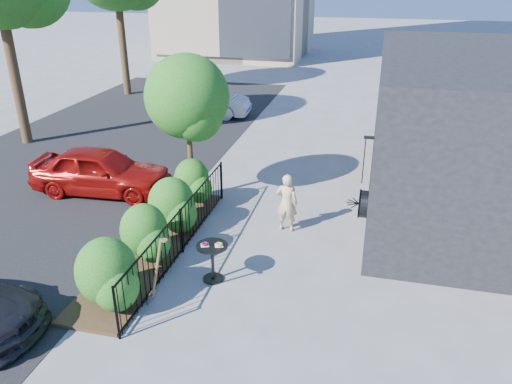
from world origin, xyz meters
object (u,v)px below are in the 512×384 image
(car_red, at_px, (100,171))
(car_silver, at_px, (204,101))
(patio_tree, at_px, (189,102))
(shovel, at_px, (156,275))
(woman, at_px, (287,203))
(cafe_table, at_px, (212,256))

(car_red, distance_m, car_silver, 8.49)
(patio_tree, bearing_deg, shovel, -78.17)
(car_red, relative_size, car_silver, 0.99)
(woman, relative_size, car_silver, 0.37)
(cafe_table, relative_size, car_red, 0.22)
(shovel, height_order, car_silver, shovel)
(cafe_table, bearing_deg, car_silver, 110.00)
(patio_tree, relative_size, cafe_table, 4.52)
(car_red, bearing_deg, shovel, -143.88)
(patio_tree, height_order, woman, patio_tree)
(patio_tree, xyz_separation_m, shovel, (0.98, -4.67, -2.10))
(car_red, bearing_deg, patio_tree, -90.04)
(patio_tree, distance_m, woman, 3.66)
(patio_tree, height_order, car_silver, patio_tree)
(cafe_table, relative_size, woman, 0.59)
(woman, relative_size, car_red, 0.38)
(cafe_table, bearing_deg, woman, 66.67)
(car_silver, bearing_deg, cafe_table, -163.14)
(woman, height_order, shovel, woman)
(cafe_table, height_order, woman, woman)
(shovel, relative_size, car_red, 0.38)
(cafe_table, distance_m, car_red, 5.67)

